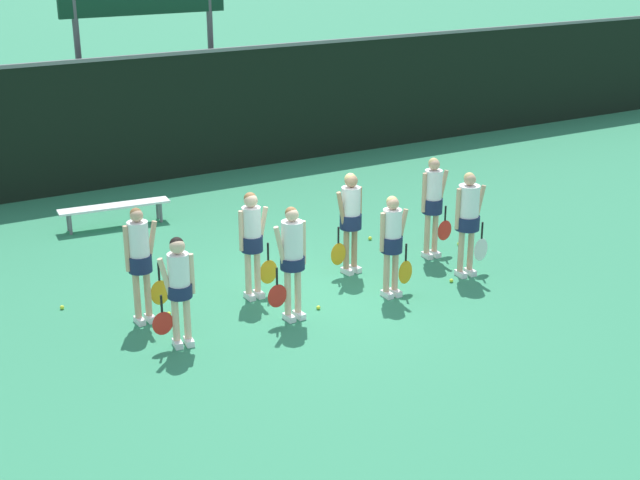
# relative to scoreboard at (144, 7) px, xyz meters

# --- Properties ---
(ground_plane) EXTENTS (140.00, 140.00, 0.00)m
(ground_plane) POSITION_rel_scoreboard_xyz_m (-0.40, -8.56, -3.80)
(ground_plane) COLOR #2D7F56
(fence_windscreen) EXTENTS (60.00, 0.08, 2.90)m
(fence_windscreen) POSITION_rel_scoreboard_xyz_m (-0.40, -1.02, -2.34)
(fence_windscreen) COLOR black
(fence_windscreen) RESTS_ON ground_plane
(scoreboard) EXTENTS (3.89, 0.15, 4.83)m
(scoreboard) POSITION_rel_scoreboard_xyz_m (0.00, 0.00, 0.00)
(scoreboard) COLOR #515156
(scoreboard) RESTS_ON ground_plane
(bench_courtside) EXTENTS (2.17, 0.57, 0.43)m
(bench_courtside) POSITION_rel_scoreboard_xyz_m (-2.15, -3.64, -3.42)
(bench_courtside) COLOR silver
(bench_courtside) RESTS_ON ground_plane
(player_0) EXTENTS (0.64, 0.35, 1.62)m
(player_0) POSITION_rel_scoreboard_xyz_m (-2.97, -9.11, -2.85)
(player_0) COLOR beige
(player_0) RESTS_ON ground_plane
(player_1) EXTENTS (0.67, 0.37, 1.77)m
(player_1) POSITION_rel_scoreboard_xyz_m (-1.19, -9.13, -2.75)
(player_1) COLOR beige
(player_1) RESTS_ON ground_plane
(player_2) EXTENTS (0.62, 0.34, 1.67)m
(player_2) POSITION_rel_scoreboard_xyz_m (0.59, -9.16, -2.83)
(player_2) COLOR tan
(player_2) RESTS_ON ground_plane
(player_3) EXTENTS (0.69, 0.41, 1.80)m
(player_3) POSITION_rel_scoreboard_xyz_m (2.17, -9.08, -2.73)
(player_3) COLOR tan
(player_3) RESTS_ON ground_plane
(player_4) EXTENTS (0.65, 0.35, 1.79)m
(player_4) POSITION_rel_scoreboard_xyz_m (-3.16, -8.10, -2.75)
(player_4) COLOR tan
(player_4) RESTS_ON ground_plane
(player_5) EXTENTS (0.65, 0.34, 1.75)m
(player_5) POSITION_rel_scoreboard_xyz_m (-1.34, -8.11, -2.77)
(player_5) COLOR beige
(player_5) RESTS_ON ground_plane
(player_6) EXTENTS (0.65, 0.37, 1.75)m
(player_6) POSITION_rel_scoreboard_xyz_m (0.55, -7.99, -2.76)
(player_6) COLOR tan
(player_6) RESTS_ON ground_plane
(player_7) EXTENTS (0.65, 0.36, 1.81)m
(player_7) POSITION_rel_scoreboard_xyz_m (2.20, -8.08, -2.73)
(player_7) COLOR tan
(player_7) RESTS_ON ground_plane
(tennis_ball_0) EXTENTS (0.07, 0.07, 0.07)m
(tennis_ball_0) POSITION_rel_scoreboard_xyz_m (2.98, -7.91, -3.76)
(tennis_ball_0) COLOR #CCE033
(tennis_ball_0) RESTS_ON ground_plane
(tennis_ball_1) EXTENTS (0.07, 0.07, 0.07)m
(tennis_ball_1) POSITION_rel_scoreboard_xyz_m (-2.78, -8.10, -3.77)
(tennis_ball_1) COLOR #CCE033
(tennis_ball_1) RESTS_ON ground_plane
(tennis_ball_2) EXTENTS (0.06, 0.06, 0.06)m
(tennis_ball_2) POSITION_rel_scoreboard_xyz_m (-0.69, -9.05, -3.77)
(tennis_ball_2) COLOR #CCE033
(tennis_ball_2) RESTS_ON ground_plane
(tennis_ball_3) EXTENTS (0.06, 0.06, 0.06)m
(tennis_ball_3) POSITION_rel_scoreboard_xyz_m (1.77, -9.23, -3.77)
(tennis_ball_3) COLOR #CCE033
(tennis_ball_3) RESTS_ON ground_plane
(tennis_ball_4) EXTENTS (0.07, 0.07, 0.07)m
(tennis_ball_4) POSITION_rel_scoreboard_xyz_m (1.73, -6.82, -3.76)
(tennis_ball_4) COLOR #CCE033
(tennis_ball_4) RESTS_ON ground_plane
(tennis_ball_5) EXTENTS (0.07, 0.07, 0.07)m
(tennis_ball_5) POSITION_rel_scoreboard_xyz_m (-4.12, -7.04, -3.77)
(tennis_ball_5) COLOR #CCE033
(tennis_ball_5) RESTS_ON ground_plane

